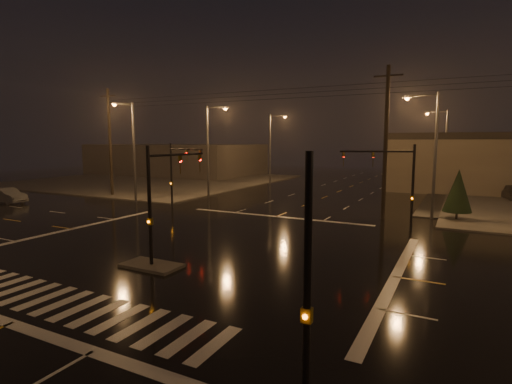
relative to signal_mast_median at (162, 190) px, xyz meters
The scene contains 20 objects.
ground 4.85m from the signal_mast_median, 90.00° to the left, with size 140.00×140.00×0.00m, color black.
sidewalk_nw 44.80m from the signal_mast_median, 132.21° to the left, with size 36.00×36.00×0.12m, color #423F3B.
median_island 3.79m from the signal_mast_median, 90.00° to the right, with size 3.00×1.60×0.15m, color #423F3B.
crosswalk 7.01m from the signal_mast_median, 90.00° to the right, with size 15.00×2.60×0.01m, color beige.
stop_bar_near 8.77m from the signal_mast_median, 90.00° to the right, with size 16.00×0.50×0.01m, color beige.
stop_bar_far 14.56m from the signal_mast_median, 90.00° to the left, with size 16.00×0.50×0.01m, color beige.
commercial_block 57.07m from the signal_mast_median, 127.83° to the left, with size 30.00×18.00×5.60m, color #413B39.
signal_mast_median is the anchor object (origin of this frame).
signal_mast_ne 16.27m from the signal_mast_median, 54.28° to the left, with size 4.84×1.86×6.00m.
signal_mast_nw 16.27m from the signal_mast_median, 125.72° to the left, with size 4.84×1.86×6.00m.
signal_mast_se 12.22m from the signal_mast_median, 33.15° to the right, with size 1.55×3.87×6.00m.
streetlight_1 23.94m from the signal_mast_median, 117.96° to the left, with size 2.77×0.32×10.00m.
streetlight_2 38.78m from the signal_mast_median, 106.79° to the left, with size 2.77×0.32×10.00m.
streetlight_3 22.20m from the signal_mast_median, 59.61° to the left, with size 2.77×0.32×10.00m.
streetlight_4 40.69m from the signal_mast_median, 74.03° to the left, with size 2.77×0.32×10.00m.
streetlight_5 21.53m from the signal_mast_median, 138.30° to the left, with size 0.32×2.77×10.00m.
utility_pole_0 27.95m from the signal_mast_median, 142.19° to the left, with size 2.20×0.32×12.00m.
utility_pole_1 19.00m from the signal_mast_median, 64.89° to the left, with size 2.20×0.32×12.00m.
conifer_0 23.30m from the signal_mast_median, 55.22° to the left, with size 2.15×2.15×4.05m.
car_crossing 28.66m from the signal_mast_median, 163.06° to the left, with size 1.62×4.63×1.53m, color slate.
Camera 1 is at (13.42, -18.66, 6.20)m, focal length 28.00 mm.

